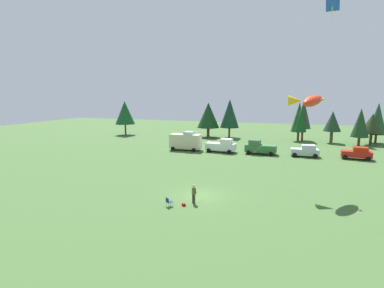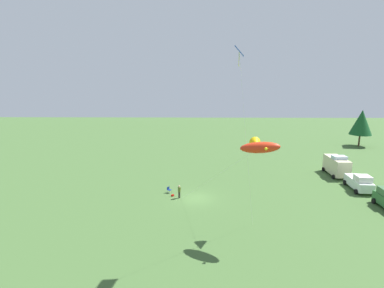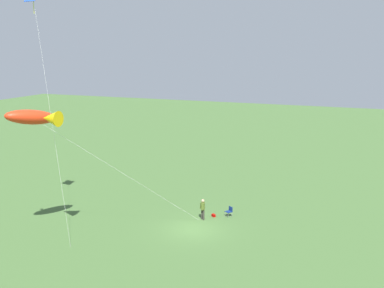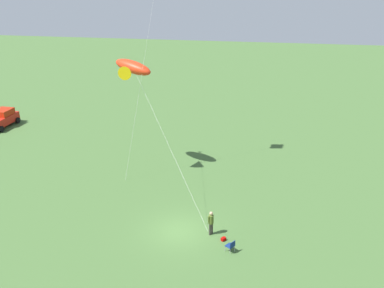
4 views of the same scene
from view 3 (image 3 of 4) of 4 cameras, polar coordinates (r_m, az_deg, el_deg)
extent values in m
plane|color=#40612F|center=(35.43, 0.17, -10.77)|extent=(160.00, 160.00, 0.00)
cylinder|color=#33312B|center=(37.05, 1.48, -9.00)|extent=(0.14, 0.14, 0.85)
cylinder|color=#33312B|center=(37.21, 1.27, -8.91)|extent=(0.14, 0.14, 0.85)
cylinder|color=#4B5E22|center=(36.87, 1.38, -7.89)|extent=(0.47, 0.47, 0.62)
sphere|color=tan|center=(36.72, 1.39, -7.22)|extent=(0.24, 0.24, 0.24)
cylinder|color=#4B5E22|center=(36.68, 1.50, -7.95)|extent=(0.14, 0.14, 0.55)
cylinder|color=#4B5E22|center=(36.98, 1.12, -7.78)|extent=(0.21, 0.18, 0.56)
cube|color=navy|center=(37.90, 4.66, -8.55)|extent=(0.67, 0.67, 0.04)
cube|color=navy|center=(37.95, 4.93, -8.21)|extent=(0.41, 0.32, 0.40)
cylinder|color=#A5A8AD|center=(37.70, 4.59, -9.01)|extent=(0.03, 0.03, 0.42)
cylinder|color=#A5A8AD|center=(38.01, 4.20, -8.82)|extent=(0.03, 0.03, 0.42)
cylinder|color=#A5A8AD|center=(37.94, 5.10, -8.88)|extent=(0.03, 0.03, 0.42)
cylinder|color=#A5A8AD|center=(38.25, 4.71, -8.69)|extent=(0.03, 0.03, 0.42)
cube|color=#A80905|center=(37.87, 2.76, -9.05)|extent=(0.39, 0.37, 0.22)
ellipsoid|color=red|center=(33.13, -19.76, 3.24)|extent=(2.71, 3.97, 1.55)
cone|color=yellow|center=(32.06, -17.51, 3.11)|extent=(1.30, 1.09, 1.09)
sphere|color=yellow|center=(33.54, -21.46, 3.42)|extent=(0.27, 0.27, 0.27)
cylinder|color=silver|center=(34.37, -8.89, -3.63)|extent=(9.61, 7.74, 9.08)
cylinder|color=#4C3823|center=(37.17, 0.90, -9.63)|extent=(0.04, 0.04, 0.01)
cylinder|color=yellow|center=(35.30, -19.48, 16.25)|extent=(0.04, 0.04, 1.11)
cylinder|color=silver|center=(33.35, -17.38, 2.80)|extent=(3.91, 2.57, 17.39)
cylinder|color=#4C3823|center=(33.70, -15.16, -12.46)|extent=(0.04, 0.04, 0.01)
camera|label=1|loc=(60.56, 2.08, 8.23)|focal=28.00mm
camera|label=2|loc=(56.92, -37.16, 11.24)|focal=28.00mm
camera|label=4|loc=(38.39, 44.35, 13.90)|focal=42.00mm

